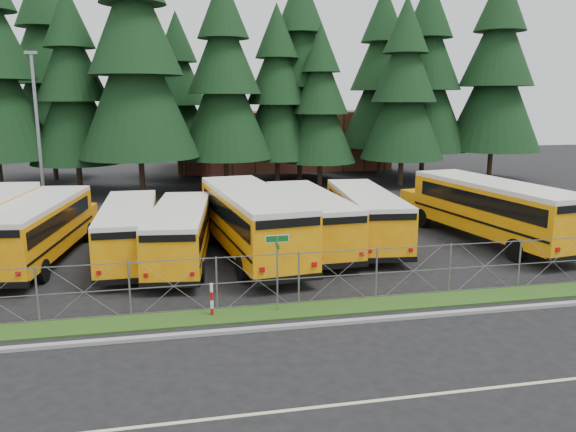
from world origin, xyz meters
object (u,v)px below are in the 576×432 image
object	(u,v)px
bus_3	(181,235)
bus_east	(488,211)
street_sign	(277,257)
bus_5	(308,221)
bus_2	(130,233)
bus_1	(40,231)
bus_4	(250,223)
light_standard	(38,131)
striped_bollard	(212,300)
bus_6	(364,217)

from	to	relation	value
bus_3	bus_east	size ratio (longest dim) A/B	0.82
bus_east	street_sign	size ratio (longest dim) A/B	4.40
bus_3	bus_5	distance (m)	6.44
bus_2	bus_east	world-z (taller)	bus_east
bus_1	street_sign	xyz separation A→B (m)	(9.64, -8.38, 0.59)
bus_5	bus_4	bearing A→B (deg)	-166.33
bus_2	street_sign	distance (m)	9.51
bus_5	light_standard	world-z (taller)	light_standard
bus_3	street_sign	world-z (taller)	street_sign
bus_5	striped_bollard	size ratio (longest dim) A/B	9.03
bus_2	bus_6	world-z (taller)	bus_6
bus_east	street_sign	distance (m)	14.78
bus_3	striped_bollard	bearing A→B (deg)	-75.83
bus_3	bus_6	bearing A→B (deg)	16.53
bus_6	bus_east	bearing A→B (deg)	-2.41
bus_1	bus_6	distance (m)	15.77
bus_1	striped_bollard	world-z (taller)	bus_1
bus_1	bus_4	size ratio (longest dim) A/B	0.89
bus_1	bus_3	distance (m)	6.58
bus_3	street_sign	bearing A→B (deg)	-58.14
striped_bollard	bus_6	bearing A→B (deg)	45.13
bus_4	light_standard	world-z (taller)	light_standard
bus_2	light_standard	distance (m)	12.35
bus_4	striped_bollard	world-z (taller)	bus_4
bus_5	striped_bollard	xyz separation A→B (m)	(-5.38, -8.19, -0.82)
bus_east	light_standard	distance (m)	26.38
bus_4	street_sign	distance (m)	7.29
bus_6	street_sign	size ratio (longest dim) A/B	3.80
bus_3	bus_4	xyz separation A→B (m)	(3.25, 0.43, 0.30)
bus_3	light_standard	world-z (taller)	light_standard
bus_2	bus_3	bearing A→B (deg)	-19.94
bus_5	striped_bollard	world-z (taller)	bus_5
bus_6	bus_5	bearing A→B (deg)	-168.92
bus_4	striped_bollard	distance (m)	7.71
bus_1	bus_4	world-z (taller)	bus_4
bus_4	light_standard	xyz separation A→B (m)	(-11.37, 10.48, 3.88)
bus_6	street_sign	world-z (taller)	street_sign
bus_6	bus_1	bearing A→B (deg)	-174.14
bus_2	bus_4	xyz separation A→B (m)	(5.58, -0.40, 0.29)
light_standard	bus_6	bearing A→B (deg)	-27.90
bus_5	bus_3	bearing A→B (deg)	-170.92
bus_2	bus_4	distance (m)	5.60
bus_1	light_standard	size ratio (longest dim) A/B	1.09
bus_6	bus_3	bearing A→B (deg)	-164.60
bus_2	striped_bollard	world-z (taller)	bus_2
bus_5	light_standard	size ratio (longest dim) A/B	1.07
bus_3	bus_4	distance (m)	3.29
bus_5	bus_6	size ratio (longest dim) A/B	1.02
bus_6	striped_bollard	size ratio (longest dim) A/B	8.89
bus_1	bus_5	world-z (taller)	bus_1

